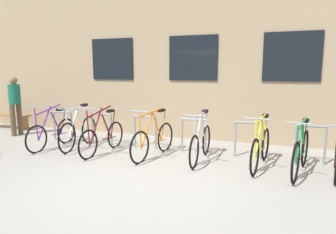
% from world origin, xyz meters
% --- Properties ---
extents(ground_plane, '(42.00, 42.00, 0.00)m').
position_xyz_m(ground_plane, '(0.00, 0.00, 0.00)').
color(ground_plane, '#9E998E').
extents(storefront_building, '(28.00, 6.63, 5.13)m').
position_xyz_m(storefront_building, '(0.00, 6.50, 2.57)').
color(storefront_building, tan).
rests_on(storefront_building, ground).
extents(bike_rack, '(6.60, 0.05, 0.79)m').
position_xyz_m(bike_rack, '(-0.23, 1.90, 0.48)').
color(bike_rack, gray).
rests_on(bike_rack, ground).
extents(bicycle_purple, '(0.44, 1.65, 1.08)m').
position_xyz_m(bicycle_purple, '(-2.98, 1.20, 0.37)').
color(bicycle_purple, black).
rests_on(bicycle_purple, ground).
extents(bicycle_silver, '(0.44, 1.71, 1.04)m').
position_xyz_m(bicycle_silver, '(0.66, 1.39, 0.38)').
color(bicycle_silver, black).
rests_on(bicycle_silver, ground).
extents(bicycle_green, '(0.55, 1.77, 1.03)m').
position_xyz_m(bicycle_green, '(2.55, 1.22, 0.39)').
color(bicycle_green, black).
rests_on(bicycle_green, ground).
extents(bicycle_yellow, '(0.44, 1.72, 1.04)m').
position_xyz_m(bicycle_yellow, '(1.85, 1.37, 0.38)').
color(bicycle_yellow, black).
rests_on(bicycle_yellow, ground).
extents(bicycle_white, '(0.44, 1.71, 1.05)m').
position_xyz_m(bicycle_white, '(-2.38, 1.43, 0.39)').
color(bicycle_white, black).
rests_on(bicycle_white, ground).
extents(bicycle_orange, '(0.46, 1.72, 1.08)m').
position_xyz_m(bicycle_orange, '(-0.37, 1.30, 0.38)').
color(bicycle_orange, black).
rests_on(bicycle_orange, ground).
extents(bicycle_maroon, '(0.44, 1.70, 1.09)m').
position_xyz_m(bicycle_maroon, '(-1.57, 1.21, 0.37)').
color(bicycle_maroon, black).
rests_on(bicycle_maroon, ground).
extents(wooden_bench, '(1.71, 0.40, 0.48)m').
position_xyz_m(wooden_bench, '(-5.99, 2.59, 0.35)').
color(wooden_bench, olive).
rests_on(wooden_bench, ground).
extents(person_by_bench, '(0.32, 0.36, 1.69)m').
position_xyz_m(person_by_bench, '(-4.88, 1.96, 0.97)').
color(person_by_bench, brown).
rests_on(person_by_bench, ground).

